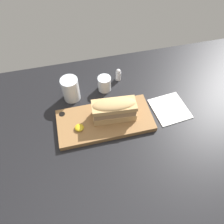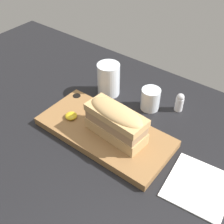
# 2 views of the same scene
# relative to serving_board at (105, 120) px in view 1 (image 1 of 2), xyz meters

# --- Properties ---
(dining_table) EXTENTS (1.82, 0.94, 0.02)m
(dining_table) POSITION_rel_serving_board_xyz_m (0.10, -0.05, -0.02)
(dining_table) COLOR black
(dining_table) RESTS_ON ground
(serving_board) EXTENTS (0.39, 0.19, 0.02)m
(serving_board) POSITION_rel_serving_board_xyz_m (0.00, 0.00, 0.00)
(serving_board) COLOR olive
(serving_board) RESTS_ON dining_table
(sandwich) EXTENTS (0.18, 0.09, 0.10)m
(sandwich) POSITION_rel_serving_board_xyz_m (0.04, 0.00, 0.06)
(sandwich) COLOR tan
(sandwich) RESTS_ON serving_board
(mustard_dollop) EXTENTS (0.04, 0.04, 0.01)m
(mustard_dollop) POSITION_rel_serving_board_xyz_m (-0.11, -0.02, 0.02)
(mustard_dollop) COLOR gold
(mustard_dollop) RESTS_ON serving_board
(water_glass) EXTENTS (0.08, 0.08, 0.11)m
(water_glass) POSITION_rel_serving_board_xyz_m (-0.12, 0.17, 0.04)
(water_glass) COLOR silver
(water_glass) RESTS_ON dining_table
(wine_glass) EXTENTS (0.06, 0.06, 0.07)m
(wine_glass) POSITION_rel_serving_board_xyz_m (0.04, 0.19, 0.02)
(wine_glass) COLOR silver
(wine_glass) RESTS_ON dining_table
(napkin) EXTENTS (0.16, 0.17, 0.00)m
(napkin) POSITION_rel_serving_board_xyz_m (0.29, 0.00, -0.01)
(napkin) COLOR white
(napkin) RESTS_ON dining_table
(salt_shaker) EXTENTS (0.03, 0.03, 0.06)m
(salt_shaker) POSITION_rel_serving_board_xyz_m (0.12, 0.23, 0.02)
(salt_shaker) COLOR white
(salt_shaker) RESTS_ON dining_table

